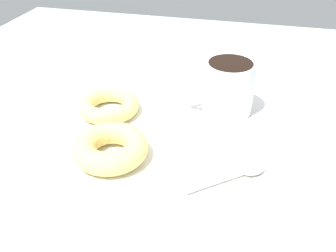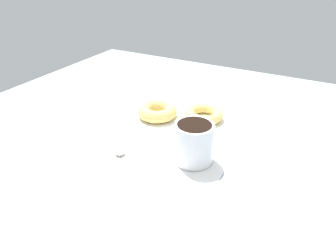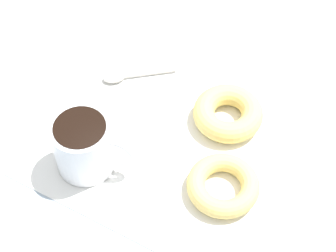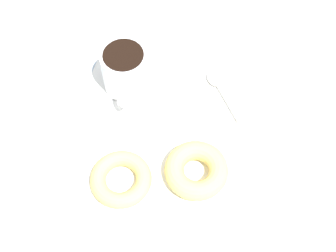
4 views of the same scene
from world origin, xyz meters
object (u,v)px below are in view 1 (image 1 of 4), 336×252
at_px(donut_near_cup, 110,148).
at_px(donut_far, 109,105).
at_px(coffee_cup, 227,86).
at_px(spoon, 243,172).

relative_size(donut_near_cup, donut_far, 1.04).
relative_size(coffee_cup, spoon, 1.14).
distance_m(coffee_cup, donut_far, 0.20).
relative_size(donut_far, spoon, 1.00).
bearing_deg(spoon, donut_far, 64.92).
distance_m(donut_near_cup, spoon, 0.19).
bearing_deg(donut_near_cup, coffee_cup, -39.76).
xyz_separation_m(coffee_cup, donut_far, (-0.06, 0.19, -0.03)).
height_order(donut_near_cup, spoon, donut_near_cup).
distance_m(coffee_cup, spoon, 0.18).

